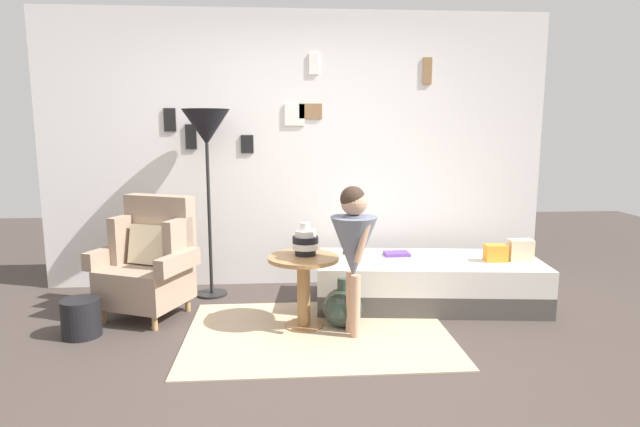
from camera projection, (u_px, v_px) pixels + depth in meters
name	position (u px, v px, depth m)	size (l,w,h in m)	color
ground_plane	(308.00, 369.00, 3.39)	(12.00, 12.00, 0.00)	#423833
gallery_wall	(297.00, 151.00, 5.10)	(4.80, 0.12, 2.60)	silver
rug	(318.00, 333.00, 3.96)	(1.95, 1.40, 0.01)	tan
armchair	(150.00, 262.00, 4.31)	(0.89, 0.79, 0.97)	tan
daybed	(428.00, 281.00, 4.61)	(1.97, 0.99, 0.40)	#4C4742
pillow_head	(520.00, 250.00, 4.51)	(0.20, 0.12, 0.18)	beige
pillow_mid	(496.00, 253.00, 4.49)	(0.18, 0.12, 0.14)	orange
side_table	(304.00, 277.00, 4.03)	(0.54, 0.54, 0.56)	#9E7042
vase_striped	(305.00, 242.00, 4.04)	(0.20, 0.20, 0.25)	black
floor_lamp	(206.00, 134.00, 4.64)	(0.42, 0.42, 1.68)	black
person_child	(354.00, 242.00, 3.82)	(0.34, 0.34, 1.11)	tan
book_on_daybed	(397.00, 254.00, 4.70)	(0.22, 0.16, 0.03)	#633D97
demijohn_near	(343.00, 307.00, 4.08)	(0.30, 0.30, 0.39)	#2D3D33
magazine_basket	(81.00, 318.00, 3.90)	(0.28, 0.28, 0.28)	black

